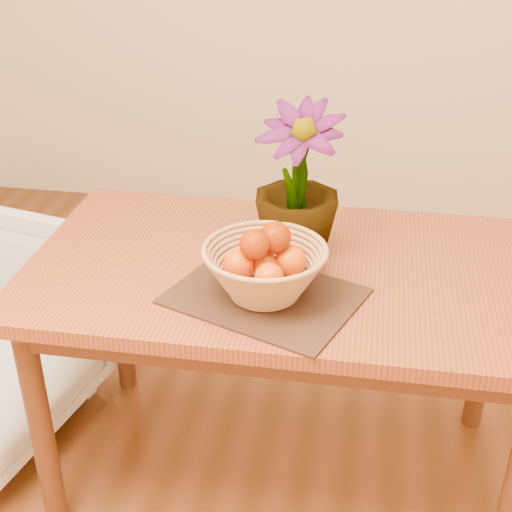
# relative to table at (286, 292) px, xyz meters

# --- Properties ---
(table) EXTENTS (1.40, 0.80, 0.75)m
(table) POSITION_rel_table_xyz_m (0.00, 0.00, 0.00)
(table) COLOR maroon
(table) RESTS_ON floor
(placemat) EXTENTS (0.54, 0.47, 0.01)m
(placemat) POSITION_rel_table_xyz_m (-0.03, -0.17, 0.09)
(placemat) COLOR #331B12
(placemat) RESTS_ON table
(wicker_basket) EXTENTS (0.31, 0.31, 0.13)m
(wicker_basket) POSITION_rel_table_xyz_m (-0.03, -0.17, 0.16)
(wicker_basket) COLOR #B2754A
(wicker_basket) RESTS_ON placemat
(orange_pile) EXTENTS (0.20, 0.19, 0.14)m
(orange_pile) POSITION_rel_table_xyz_m (-0.03, -0.17, 0.21)
(orange_pile) COLOR #D44D03
(orange_pile) RESTS_ON wicker_basket
(potted_plant) EXTENTS (0.27, 0.27, 0.42)m
(potted_plant) POSITION_rel_table_xyz_m (0.01, 0.08, 0.30)
(potted_plant) COLOR #184313
(potted_plant) RESTS_ON table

